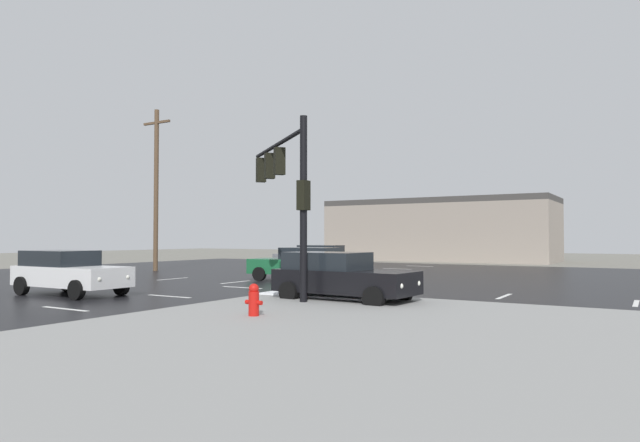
% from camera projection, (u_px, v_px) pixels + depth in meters
% --- Properties ---
extents(ground_plane, '(120.00, 120.00, 0.00)m').
position_uv_depth(ground_plane, '(271.00, 285.00, 24.58)').
color(ground_plane, slate).
extents(road_asphalt, '(44.00, 44.00, 0.02)m').
position_uv_depth(road_asphalt, '(271.00, 284.00, 24.58)').
color(road_asphalt, black).
rests_on(road_asphalt, ground_plane).
extents(sidewalk_corner, '(18.00, 18.00, 0.14)m').
position_uv_depth(sidewalk_corner, '(453.00, 375.00, 8.12)').
color(sidewalk_corner, gray).
rests_on(sidewalk_corner, ground_plane).
extents(snow_strip_curbside, '(4.00, 1.60, 0.06)m').
position_uv_depth(snow_strip_curbside, '(322.00, 295.00, 18.58)').
color(snow_strip_curbside, white).
rests_on(snow_strip_curbside, sidewalk_corner).
extents(lane_markings, '(36.15, 36.15, 0.01)m').
position_uv_depth(lane_markings, '(275.00, 288.00, 22.78)').
color(lane_markings, silver).
rests_on(lane_markings, road_asphalt).
extents(traffic_signal_mast, '(4.87, 4.08, 5.61)m').
position_uv_depth(traffic_signal_mast, '(285.00, 178.00, 18.80)').
color(traffic_signal_mast, black).
rests_on(traffic_signal_mast, sidewalk_corner).
extents(fire_hydrant, '(0.48, 0.26, 0.79)m').
position_uv_depth(fire_hydrant, '(254.00, 300.00, 13.76)').
color(fire_hydrant, red).
rests_on(fire_hydrant, sidewalk_corner).
extents(strip_building_background, '(19.78, 8.00, 5.50)m').
position_uv_depth(strip_building_background, '(440.00, 230.00, 50.80)').
color(strip_building_background, gray).
rests_on(strip_building_background, ground_plane).
extents(sedan_grey, '(4.65, 2.33, 1.58)m').
position_uv_depth(sedan_grey, '(314.00, 257.00, 34.50)').
color(sedan_grey, slate).
rests_on(sedan_grey, road_asphalt).
extents(sedan_green, '(4.67, 2.40, 1.58)m').
position_uv_depth(sedan_green, '(300.00, 263.00, 26.43)').
color(sedan_green, '#195933').
rests_on(sedan_green, road_asphalt).
extents(sedan_white, '(4.55, 2.05, 1.58)m').
position_uv_depth(sedan_white, '(68.00, 272.00, 19.97)').
color(sedan_white, white).
rests_on(sedan_white, road_asphalt).
extents(sedan_black, '(4.62, 2.25, 1.58)m').
position_uv_depth(sedan_black, '(340.00, 276.00, 17.60)').
color(sedan_black, black).
rests_on(sedan_black, road_asphalt).
extents(utility_pole_far, '(2.20, 0.28, 9.99)m').
position_uv_depth(utility_pole_far, '(156.00, 187.00, 34.47)').
color(utility_pole_far, brown).
rests_on(utility_pole_far, ground_plane).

